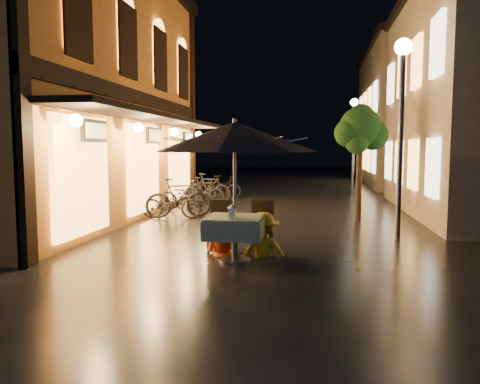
% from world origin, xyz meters
% --- Properties ---
extents(ground, '(90.00, 90.00, 0.00)m').
position_xyz_m(ground, '(0.00, 0.00, 0.00)').
color(ground, black).
rests_on(ground, ground).
extents(west_building, '(5.90, 11.40, 7.40)m').
position_xyz_m(west_building, '(-5.72, 4.00, 3.71)').
color(west_building, orange).
rests_on(west_building, ground).
extents(east_building_far, '(7.30, 10.30, 7.30)m').
position_xyz_m(east_building_far, '(7.49, 18.00, 3.66)').
color(east_building_far, tan).
rests_on(east_building_far, ground).
extents(street_tree, '(1.43, 1.20, 3.15)m').
position_xyz_m(street_tree, '(2.41, 4.51, 2.42)').
color(street_tree, black).
rests_on(street_tree, ground).
extents(streetlamp_near, '(0.36, 0.36, 4.23)m').
position_xyz_m(streetlamp_near, '(3.00, 2.00, 2.92)').
color(streetlamp_near, '#59595E').
rests_on(streetlamp_near, ground).
extents(streetlamp_far, '(0.36, 0.36, 4.23)m').
position_xyz_m(streetlamp_far, '(3.00, 14.00, 2.92)').
color(streetlamp_far, '#59595E').
rests_on(streetlamp_far, ground).
extents(cafe_table, '(0.99, 0.99, 0.78)m').
position_xyz_m(cafe_table, '(-0.14, -0.45, 0.59)').
color(cafe_table, '#59595E').
rests_on(cafe_table, ground).
extents(patio_umbrella, '(2.83, 2.83, 2.46)m').
position_xyz_m(patio_umbrella, '(-0.14, -0.45, 2.15)').
color(patio_umbrella, '#59595E').
rests_on(patio_umbrella, ground).
extents(cafe_chair_left, '(0.42, 0.42, 0.97)m').
position_xyz_m(cafe_chair_left, '(-0.54, 0.29, 0.54)').
color(cafe_chair_left, black).
rests_on(cafe_chair_left, ground).
extents(cafe_chair_right, '(0.42, 0.42, 0.97)m').
position_xyz_m(cafe_chair_right, '(0.26, 0.29, 0.54)').
color(cafe_chair_right, black).
rests_on(cafe_chair_right, ground).
extents(table_lantern, '(0.16, 0.16, 0.25)m').
position_xyz_m(table_lantern, '(-0.14, -0.71, 0.92)').
color(table_lantern, white).
rests_on(table_lantern, cafe_table).
extents(person_orange, '(0.85, 0.75, 1.48)m').
position_xyz_m(person_orange, '(-0.47, 0.08, 0.74)').
color(person_orange, '#E35118').
rests_on(person_orange, ground).
extents(person_yellow, '(1.09, 0.75, 1.54)m').
position_xyz_m(person_yellow, '(0.30, 0.07, 0.77)').
color(person_yellow, yellow).
rests_on(person_yellow, ground).
extents(bicycle_0, '(1.70, 0.81, 0.86)m').
position_xyz_m(bicycle_0, '(-2.69, 4.12, 0.43)').
color(bicycle_0, black).
rests_on(bicycle_0, ground).
extents(bicycle_1, '(1.91, 1.25, 1.12)m').
position_xyz_m(bicycle_1, '(-2.54, 4.27, 0.56)').
color(bicycle_1, black).
rests_on(bicycle_1, ground).
extents(bicycle_2, '(1.82, 0.69, 0.95)m').
position_xyz_m(bicycle_2, '(-2.70, 5.68, 0.47)').
color(bicycle_2, black).
rests_on(bicycle_2, ground).
extents(bicycle_3, '(1.67, 1.00, 0.97)m').
position_xyz_m(bicycle_3, '(-2.49, 7.12, 0.49)').
color(bicycle_3, black).
rests_on(bicycle_3, ground).
extents(bicycle_4, '(1.52, 0.54, 0.80)m').
position_xyz_m(bicycle_4, '(-2.85, 7.41, 0.40)').
color(bicycle_4, black).
rests_on(bicycle_4, ground).
extents(bicycle_5, '(1.81, 0.92, 1.05)m').
position_xyz_m(bicycle_5, '(-2.52, 8.04, 0.52)').
color(bicycle_5, black).
rests_on(bicycle_5, ground).
extents(bicycle_6, '(1.77, 0.96, 0.88)m').
position_xyz_m(bicycle_6, '(-2.41, 9.39, 0.44)').
color(bicycle_6, black).
rests_on(bicycle_6, ground).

